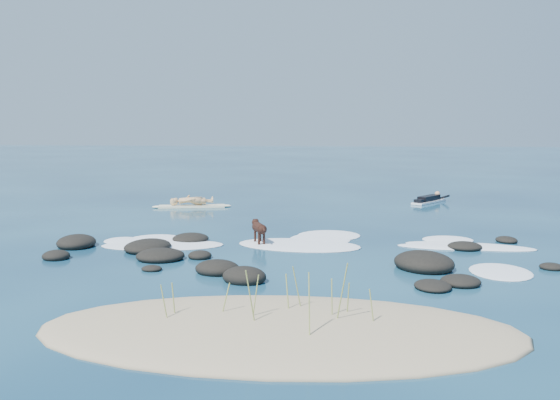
{
  "coord_description": "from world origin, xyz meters",
  "views": [
    {
      "loc": [
        0.92,
        -19.14,
        3.81
      ],
      "look_at": [
        -1.0,
        4.0,
        0.9
      ],
      "focal_mm": 40.0,
      "sensor_mm": 36.0,
      "label": 1
    }
  ],
  "objects": [
    {
      "name": "standing_surfer_rig",
      "position": [
        -5.32,
        8.14,
        0.79
      ],
      "size": [
        3.52,
        1.19,
        2.01
      ],
      "rotation": [
        0.0,
        0.0,
        0.2
      ],
      "color": "#FEF9CB",
      "rests_on": "ground"
    },
    {
      "name": "paddling_surfer_rig",
      "position": [
        5.57,
        10.72,
        0.16
      ],
      "size": [
        2.0,
        2.44,
        0.47
      ],
      "rotation": [
        0.0,
        0.0,
        0.94
      ],
      "color": "white",
      "rests_on": "ground"
    },
    {
      "name": "breaking_foam",
      "position": [
        0.29,
        0.03,
        0.01
      ],
      "size": [
        13.61,
        7.04,
        0.12
      ],
      "color": "white",
      "rests_on": "ground"
    },
    {
      "name": "reef_rocks",
      "position": [
        -1.15,
        -2.27,
        0.11
      ],
      "size": [
        14.66,
        6.92,
        0.6
      ],
      "color": "black",
      "rests_on": "ground"
    },
    {
      "name": "ground",
      "position": [
        0.0,
        0.0,
        0.0
      ],
      "size": [
        160.0,
        160.0,
        0.0
      ],
      "primitive_type": "plane",
      "color": "#0A2642",
      "rests_on": "ground"
    },
    {
      "name": "dune_grass",
      "position": [
        0.06,
        -8.15,
        0.59
      ],
      "size": [
        3.9,
        1.68,
        1.22
      ],
      "color": "#8B9849",
      "rests_on": "ground"
    },
    {
      "name": "sand_dune",
      "position": [
        0.0,
        -8.2,
        0.0
      ],
      "size": [
        9.0,
        4.4,
        0.6
      ],
      "primitive_type": "ellipsoid",
      "color": "#9E8966",
      "rests_on": "ground"
    },
    {
      "name": "dog",
      "position": [
        -1.33,
        -0.05,
        0.52
      ],
      "size": [
        0.63,
        1.17,
        0.78
      ],
      "rotation": [
        0.0,
        0.0,
        1.97
      ],
      "color": "black",
      "rests_on": "ground"
    }
  ]
}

